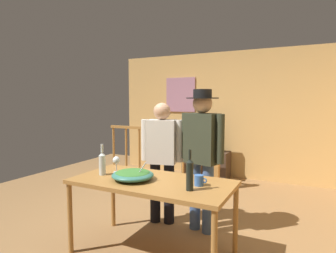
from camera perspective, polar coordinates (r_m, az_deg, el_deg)
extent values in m
plane|color=olive|center=(3.53, -0.18, -20.72)|extent=(7.40, 7.40, 0.00)
cube|color=tan|center=(5.86, 12.53, 2.29)|extent=(4.87, 0.10, 2.51)
cube|color=#A57188|center=(6.16, 2.54, 6.38)|extent=(0.67, 0.03, 0.73)
cylinder|color=#9E6B33|center=(6.01, -10.83, -4.92)|extent=(0.04, 0.04, 0.99)
cylinder|color=#9E6B33|center=(5.83, -8.37, -5.21)|extent=(0.04, 0.04, 0.99)
cylinder|color=#9E6B33|center=(5.66, -5.76, -5.50)|extent=(0.04, 0.04, 0.99)
cylinder|color=#9E6B33|center=(5.50, -2.99, -5.79)|extent=(0.04, 0.04, 0.99)
cylinder|color=#9E6B33|center=(5.35, -0.05, -6.09)|extent=(0.04, 0.04, 0.99)
cylinder|color=#9E6B33|center=(5.22, 3.04, -6.39)|extent=(0.04, 0.04, 0.99)
cylinder|color=#9E6B33|center=(5.11, 6.29, -6.68)|extent=(0.04, 0.04, 0.99)
cylinder|color=#9E6B33|center=(5.01, 9.68, -6.96)|extent=(0.04, 0.04, 0.99)
cube|color=#9E6B33|center=(5.35, -1.55, -0.49)|extent=(2.28, 0.07, 0.05)
cube|color=#9E6B33|center=(5.00, 9.69, -6.40)|extent=(0.10, 0.10, 1.09)
cube|color=#38281E|center=(5.77, 7.67, -7.51)|extent=(0.90, 0.40, 0.55)
cube|color=black|center=(5.72, 7.71, -4.73)|extent=(0.20, 0.12, 0.02)
cylinder|color=black|center=(5.71, 7.71, -4.24)|extent=(0.03, 0.03, 0.08)
cube|color=black|center=(5.65, 7.64, -1.81)|extent=(0.69, 0.06, 0.41)
cube|color=black|center=(5.62, 7.55, -1.85)|extent=(0.64, 0.01, 0.37)
cube|color=#9E6B33|center=(2.87, -3.26, -11.07)|extent=(1.59, 0.78, 0.04)
cylinder|color=#9E6B33|center=(3.18, -19.03, -16.97)|extent=(0.05, 0.05, 0.72)
cylinder|color=#9E6B33|center=(3.66, -10.96, -13.74)|extent=(0.05, 0.05, 0.72)
cylinder|color=#9E6B33|center=(3.04, 13.38, -17.84)|extent=(0.05, 0.05, 0.72)
ellipsoid|color=#337060|center=(2.88, -7.08, -9.64)|extent=(0.42, 0.42, 0.09)
ellipsoid|color=#38702D|center=(2.88, -7.09, -9.15)|extent=(0.34, 0.34, 0.04)
cylinder|color=silver|center=(2.83, -5.67, -9.03)|extent=(0.15, 0.01, 0.21)
cylinder|color=silver|center=(3.20, -10.29, -8.97)|extent=(0.07, 0.07, 0.01)
cylinder|color=silver|center=(3.19, -10.30, -8.10)|extent=(0.01, 0.01, 0.09)
ellipsoid|color=silver|center=(3.17, -10.33, -6.66)|extent=(0.08, 0.08, 0.09)
cylinder|color=black|center=(2.52, 4.38, -9.95)|extent=(0.06, 0.06, 0.25)
cone|color=black|center=(2.49, 4.40, -6.86)|extent=(0.06, 0.06, 0.03)
cylinder|color=black|center=(2.48, 4.41, -5.59)|extent=(0.02, 0.02, 0.08)
cylinder|color=silver|center=(3.11, -13.03, -7.55)|extent=(0.07, 0.07, 0.21)
cone|color=silver|center=(3.08, -13.07, -5.38)|extent=(0.07, 0.07, 0.03)
cylinder|color=silver|center=(3.07, -13.10, -4.29)|extent=(0.03, 0.03, 0.09)
cylinder|color=#3866B2|center=(2.69, 6.21, -10.67)|extent=(0.09, 0.09, 0.10)
torus|color=#3866B2|center=(2.67, 7.34, -10.69)|extent=(0.05, 0.01, 0.05)
cylinder|color=black|center=(3.67, 0.21, -13.22)|extent=(0.13, 0.13, 0.77)
cylinder|color=black|center=(3.71, -2.57, -13.01)|extent=(0.13, 0.13, 0.77)
cube|color=beige|center=(3.54, -1.21, -3.02)|extent=(0.39, 0.30, 0.54)
cylinder|color=beige|center=(3.49, 2.36, -2.92)|extent=(0.09, 0.09, 0.52)
cylinder|color=beige|center=(3.60, -4.66, -2.68)|extent=(0.09, 0.09, 0.52)
sphere|color=tan|center=(3.51, -1.22, 3.08)|extent=(0.21, 0.21, 0.21)
cylinder|color=#3D5684|center=(3.43, 8.00, -14.14)|extent=(0.13, 0.13, 0.82)
cylinder|color=#3D5684|center=(3.53, 5.46, -13.57)|extent=(0.13, 0.13, 0.82)
cube|color=#2D3323|center=(3.32, 6.84, -2.37)|extent=(0.42, 0.30, 0.58)
cylinder|color=#2D3323|center=(3.19, 10.45, -2.46)|extent=(0.09, 0.09, 0.55)
cylinder|color=#2D3323|center=(3.45, 3.51, -1.80)|extent=(0.09, 0.09, 0.55)
sphere|color=#D8A884|center=(3.29, 6.92, 4.59)|extent=(0.23, 0.23, 0.23)
cylinder|color=black|center=(3.29, 6.93, 5.67)|extent=(0.37, 0.37, 0.01)
cylinder|color=black|center=(3.29, 6.94, 6.54)|extent=(0.21, 0.21, 0.10)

